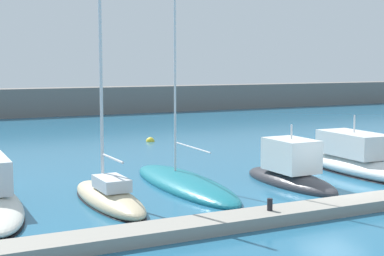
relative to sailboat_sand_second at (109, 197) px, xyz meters
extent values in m
plane|color=#236084|center=(9.13, -3.01, -0.30)|extent=(120.00, 120.00, 0.00)
cube|color=gray|center=(9.13, -5.17, -0.09)|extent=(32.28, 1.46, 0.43)
cube|color=slate|center=(9.13, 41.00, 1.21)|extent=(108.00, 2.98, 3.02)
ellipsoid|color=beige|center=(0.00, 0.02, -0.10)|extent=(1.90, 6.72, 0.94)
ellipsoid|color=black|center=(0.00, 0.02, -0.28)|extent=(1.92, 6.79, 0.12)
cylinder|color=silver|center=(-0.01, 0.73, 5.12)|extent=(0.13, 0.13, 9.50)
cylinder|color=silver|center=(0.01, -0.56, 1.66)|extent=(0.13, 2.23, 0.09)
cube|color=silver|center=(0.01, -0.34, 0.62)|extent=(1.10, 1.87, 0.49)
ellipsoid|color=#19707F|center=(4.21, 1.69, -0.22)|extent=(2.71, 9.83, 1.00)
cylinder|color=silver|center=(4.23, 2.69, 7.73)|extent=(0.10, 0.10, 14.90)
cylinder|color=silver|center=(4.19, 0.74, 1.65)|extent=(0.13, 3.47, 0.07)
ellipsoid|color=#2D2D33|center=(8.97, -0.06, -0.21)|extent=(2.12, 6.45, 1.08)
cube|color=silver|center=(8.97, -0.10, 1.10)|extent=(1.77, 2.52, 1.53)
cube|color=black|center=(8.96, 0.90, 1.32)|extent=(1.58, 0.64, 0.85)
cylinder|color=silver|center=(8.97, -0.10, 2.20)|extent=(0.08, 0.08, 0.68)
ellipsoid|color=white|center=(13.76, 0.70, 0.03)|extent=(2.58, 9.01, 1.09)
ellipsoid|color=black|center=(13.76, 0.70, -0.28)|extent=(2.61, 9.10, 0.12)
cube|color=silver|center=(13.77, 0.96, 1.19)|extent=(2.12, 3.98, 1.22)
cube|color=black|center=(13.80, 2.07, 1.37)|extent=(1.83, 1.04, 0.68)
cylinder|color=silver|center=(13.77, 0.96, 2.26)|extent=(0.08, 0.08, 0.92)
sphere|color=yellow|center=(8.71, 16.78, -0.30)|extent=(0.63, 0.63, 0.63)
cylinder|color=black|center=(4.35, -5.17, 0.35)|extent=(0.20, 0.20, 0.44)
camera|label=1|loc=(-7.23, -22.14, 5.42)|focal=54.05mm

